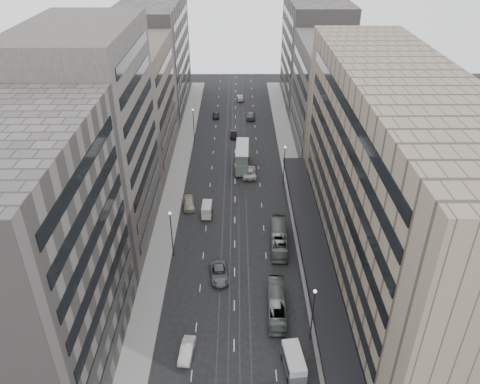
{
  "coord_description": "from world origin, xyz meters",
  "views": [
    {
      "loc": [
        0.5,
        -46.64,
        46.77
      ],
      "look_at": [
        0.91,
        20.98,
        6.41
      ],
      "focal_mm": 35.0,
      "sensor_mm": 36.0,
      "label": 1
    }
  ],
  "objects_px": {
    "bus_far": "(279,238)",
    "sedan_2": "(219,273)",
    "vw_microbus": "(294,361)",
    "bus_near": "(276,304)",
    "panel_van": "(207,210)",
    "double_decker": "(242,157)",
    "sedan_1": "(187,350)"
  },
  "relations": [
    {
      "from": "panel_van",
      "to": "double_decker",
      "type": "bearing_deg",
      "value": 71.5
    },
    {
      "from": "bus_near",
      "to": "double_decker",
      "type": "relative_size",
      "value": 1.03
    },
    {
      "from": "panel_van",
      "to": "sedan_2",
      "type": "bearing_deg",
      "value": -79.57
    },
    {
      "from": "sedan_2",
      "to": "sedan_1",
      "type": "bearing_deg",
      "value": -111.07
    },
    {
      "from": "bus_near",
      "to": "sedan_2",
      "type": "height_order",
      "value": "bus_near"
    },
    {
      "from": "double_decker",
      "to": "sedan_1",
      "type": "distance_m",
      "value": 49.6
    },
    {
      "from": "bus_far",
      "to": "vw_microbus",
      "type": "bearing_deg",
      "value": 92.63
    },
    {
      "from": "bus_near",
      "to": "bus_far",
      "type": "height_order",
      "value": "bus_far"
    },
    {
      "from": "double_decker",
      "to": "vw_microbus",
      "type": "height_order",
      "value": "double_decker"
    },
    {
      "from": "bus_far",
      "to": "double_decker",
      "type": "bearing_deg",
      "value": -75.3
    },
    {
      "from": "double_decker",
      "to": "sedan_1",
      "type": "height_order",
      "value": "double_decker"
    },
    {
      "from": "double_decker",
      "to": "vw_microbus",
      "type": "distance_m",
      "value": 51.68
    },
    {
      "from": "panel_van",
      "to": "sedan_2",
      "type": "relative_size",
      "value": 0.69
    },
    {
      "from": "bus_far",
      "to": "sedan_2",
      "type": "relative_size",
      "value": 1.91
    },
    {
      "from": "bus_near",
      "to": "vw_microbus",
      "type": "distance_m",
      "value": 9.66
    },
    {
      "from": "bus_near",
      "to": "sedan_1",
      "type": "bearing_deg",
      "value": 34.57
    },
    {
      "from": "bus_far",
      "to": "sedan_1",
      "type": "height_order",
      "value": "bus_far"
    },
    {
      "from": "vw_microbus",
      "to": "sedan_1",
      "type": "height_order",
      "value": "vw_microbus"
    },
    {
      "from": "bus_far",
      "to": "double_decker",
      "type": "xyz_separation_m",
      "value": [
        -5.65,
        26.94,
        1.29
      ]
    },
    {
      "from": "sedan_1",
      "to": "sedan_2",
      "type": "height_order",
      "value": "sedan_2"
    },
    {
      "from": "double_decker",
      "to": "sedan_2",
      "type": "xyz_separation_m",
      "value": [
        -3.76,
        -34.82,
        -1.99
      ]
    },
    {
      "from": "bus_far",
      "to": "double_decker",
      "type": "height_order",
      "value": "double_decker"
    },
    {
      "from": "bus_near",
      "to": "panel_van",
      "type": "relative_size",
      "value": 2.54
    },
    {
      "from": "bus_near",
      "to": "vw_microbus",
      "type": "height_order",
      "value": "bus_near"
    },
    {
      "from": "sedan_2",
      "to": "double_decker",
      "type": "bearing_deg",
      "value": 76.68
    },
    {
      "from": "bus_near",
      "to": "vw_microbus",
      "type": "xyz_separation_m",
      "value": [
        1.35,
        -9.56,
        0.12
      ]
    },
    {
      "from": "sedan_1",
      "to": "panel_van",
      "type": "bearing_deg",
      "value": 95.08
    },
    {
      "from": "double_decker",
      "to": "sedan_1",
      "type": "bearing_deg",
      "value": -96.68
    },
    {
      "from": "bus_far",
      "to": "sedan_1",
      "type": "distance_m",
      "value": 25.6
    },
    {
      "from": "bus_near",
      "to": "panel_van",
      "type": "distance_m",
      "value": 25.9
    },
    {
      "from": "bus_far",
      "to": "vw_microbus",
      "type": "distance_m",
      "value": 24.42
    },
    {
      "from": "sedan_1",
      "to": "double_decker",
      "type": "bearing_deg",
      "value": 88.1
    }
  ]
}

